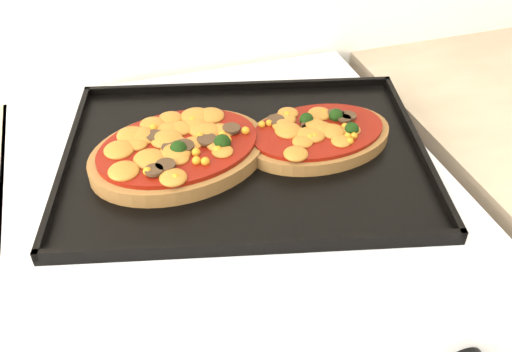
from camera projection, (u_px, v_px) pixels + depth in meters
name	position (u px, v px, depth m)	size (l,w,h in m)	color
baking_tray	(245.00, 154.00, 0.80)	(0.50, 0.37, 0.02)	black
pizza_left	(179.00, 150.00, 0.78)	(0.25, 0.18, 0.04)	brown
pizza_right	(318.00, 134.00, 0.81)	(0.22, 0.14, 0.03)	brown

